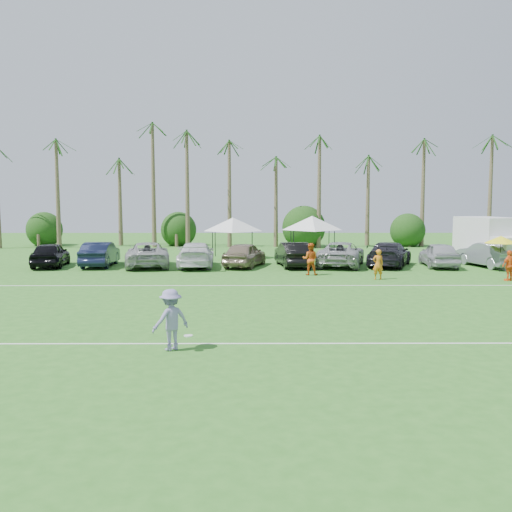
{
  "coord_description": "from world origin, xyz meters",
  "views": [
    {
      "loc": [
        1.23,
        -15.57,
        4.56
      ],
      "look_at": [
        1.37,
        13.65,
        1.6
      ],
      "focal_mm": 40.0,
      "sensor_mm": 36.0,
      "label": 1
    }
  ],
  "objects": [
    {
      "name": "parked_car_2",
      "position": [
        -5.84,
        22.37,
        0.83
      ],
      "size": [
        3.73,
        6.34,
        1.66
      ],
      "primitive_type": "imported",
      "rotation": [
        0.0,
        0.0,
        3.31
      ],
      "color": "#A3A3A3",
      "rests_on": "ground"
    },
    {
      "name": "parked_car_9",
      "position": [
        16.89,
        22.15,
        0.83
      ],
      "size": [
        2.85,
        5.29,
        1.66
      ],
      "primitive_type": "imported",
      "rotation": [
        0.0,
        0.0,
        3.37
      ],
      "color": "gray",
      "rests_on": "ground"
    },
    {
      "name": "sideline_player_b",
      "position": [
        4.63,
        18.16,
        0.96
      ],
      "size": [
        1.04,
        0.87,
        1.92
      ],
      "primitive_type": "imported",
      "rotation": [
        0.0,
        0.0,
        2.98
      ],
      "color": "#CC5016",
      "rests_on": "ground"
    },
    {
      "name": "palm_tree_4",
      "position": [
        -4.0,
        38.0,
        7.48
      ],
      "size": [
        2.4,
        2.4,
        8.9
      ],
      "color": "brown",
      "rests_on": "ground"
    },
    {
      "name": "palm_tree_10",
      "position": [
        23.0,
        38.0,
        9.21
      ],
      "size": [
        2.4,
        2.4,
        10.9
      ],
      "color": "brown",
      "rests_on": "ground"
    },
    {
      "name": "frisbee_player",
      "position": [
        -1.25,
        1.29,
        0.93
      ],
      "size": [
        1.37,
        1.28,
        1.86
      ],
      "rotation": [
        0.0,
        0.0,
        3.79
      ],
      "color": "#827BAF",
      "rests_on": "ground"
    },
    {
      "name": "parked_car_7",
      "position": [
        10.4,
        22.52,
        0.83
      ],
      "size": [
        4.34,
        6.16,
        1.66
      ],
      "primitive_type": "imported",
      "rotation": [
        0.0,
        0.0,
        2.75
      ],
      "color": "black",
      "rests_on": "ground"
    },
    {
      "name": "parked_car_3",
      "position": [
        -2.59,
        22.16,
        0.83
      ],
      "size": [
        2.61,
        5.82,
        1.66
      ],
      "primitive_type": "imported",
      "rotation": [
        0.0,
        0.0,
        3.19
      ],
      "color": "silver",
      "rests_on": "ground"
    },
    {
      "name": "palm_tree_0",
      "position": [
        -22.0,
        38.0,
        7.48
      ],
      "size": [
        2.4,
        2.4,
        8.9
      ],
      "color": "brown",
      "rests_on": "ground"
    },
    {
      "name": "parked_car_4",
      "position": [
        0.65,
        22.3,
        0.83
      ],
      "size": [
        3.24,
        5.21,
        1.66
      ],
      "primitive_type": "imported",
      "rotation": [
        0.0,
        0.0,
        2.86
      ],
      "color": "gray",
      "rests_on": "ground"
    },
    {
      "name": "bush_tree_1",
      "position": [
        -6.0,
        39.0,
        1.8
      ],
      "size": [
        4.0,
        4.0,
        4.0
      ],
      "color": "brown",
      "rests_on": "ground"
    },
    {
      "name": "parked_car_1",
      "position": [
        -9.09,
        22.61,
        0.83
      ],
      "size": [
        1.95,
        5.09,
        1.66
      ],
      "primitive_type": "imported",
      "rotation": [
        0.0,
        0.0,
        3.18
      ],
      "color": "#131932",
      "rests_on": "ground"
    },
    {
      "name": "market_umbrella",
      "position": [
        16.66,
        19.71,
        2.01
      ],
      "size": [
        2.01,
        2.01,
        2.24
      ],
      "color": "black",
      "rests_on": "ground"
    },
    {
      "name": "palm_tree_7",
      "position": [
        8.0,
        38.0,
        10.06
      ],
      "size": [
        2.4,
        2.4,
        11.9
      ],
      "color": "brown",
      "rests_on": "ground"
    },
    {
      "name": "canopy_tent_left",
      "position": [
        -0.31,
        27.69,
        3.11
      ],
      "size": [
        4.48,
        4.48,
        3.63
      ],
      "color": "black",
      "rests_on": "ground"
    },
    {
      "name": "palm_tree_6",
      "position": [
        4.0,
        38.0,
        9.21
      ],
      "size": [
        2.4,
        2.4,
        10.9
      ],
      "color": "brown",
      "rests_on": "ground"
    },
    {
      "name": "bush_tree_3",
      "position": [
        16.0,
        39.0,
        1.8
      ],
      "size": [
        4.0,
        4.0,
        4.0
      ],
      "color": "brown",
      "rests_on": "ground"
    },
    {
      "name": "palm_tree_9",
      "position": [
        18.0,
        38.0,
        8.35
      ],
      "size": [
        2.4,
        2.4,
        9.9
      ],
      "color": "brown",
      "rests_on": "ground"
    },
    {
      "name": "bush_tree_2",
      "position": [
        6.0,
        39.0,
        1.8
      ],
      "size": [
        4.0,
        4.0,
        4.0
      ],
      "color": "brown",
      "rests_on": "ground"
    },
    {
      "name": "box_truck",
      "position": [
        17.74,
        23.56,
        1.74
      ],
      "size": [
        3.49,
        6.63,
        3.25
      ],
      "rotation": [
        0.0,
        0.0,
        0.19
      ],
      "color": "silver",
      "rests_on": "ground"
    },
    {
      "name": "canopy_tent_right",
      "position": [
        5.73,
        27.94,
        3.22
      ],
      "size": [
        4.64,
        4.64,
        3.76
      ],
      "color": "black",
      "rests_on": "ground"
    },
    {
      "name": "parked_car_8",
      "position": [
        13.64,
        22.19,
        0.83
      ],
      "size": [
        2.33,
        5.0,
        1.66
      ],
      "primitive_type": "imported",
      "rotation": [
        0.0,
        0.0,
        3.06
      ],
      "color": "#ACADB3",
      "rests_on": "ground"
    },
    {
      "name": "palm_tree_5",
      "position": [
        0.0,
        38.0,
        8.35
      ],
      "size": [
        2.4,
        2.4,
        9.9
      ],
      "color": "brown",
      "rests_on": "ground"
    },
    {
      "name": "palm_tree_1",
      "position": [
        -17.0,
        38.0,
        8.35
      ],
      "size": [
        2.4,
        2.4,
        9.9
      ],
      "color": "brown",
      "rests_on": "ground"
    },
    {
      "name": "bush_tree_0",
      "position": [
        -19.0,
        39.0,
        1.8
      ],
      "size": [
        4.0,
        4.0,
        4.0
      ],
      "color": "brown",
      "rests_on": "ground"
    },
    {
      "name": "parked_car_5",
      "position": [
        3.9,
        22.35,
        0.83
      ],
      "size": [
        2.38,
        5.21,
        1.66
      ],
      "primitive_type": "imported",
      "rotation": [
        0.0,
        0.0,
        3.27
      ],
      "color": "black",
      "rests_on": "ground"
    },
    {
      "name": "parked_car_6",
      "position": [
        7.15,
        22.57,
        0.83
      ],
      "size": [
        4.18,
        6.46,
        1.66
      ],
      "primitive_type": "imported",
      "rotation": [
        0.0,
        0.0,
        2.88
      ],
      "color": "#989899",
      "rests_on": "ground"
    },
    {
      "name": "palm_tree_2",
      "position": [
        -12.0,
        38.0,
        9.21
      ],
      "size": [
        2.4,
        2.4,
        10.9
      ],
      "color": "brown",
      "rests_on": "ground"
    },
    {
      "name": "parked_car_0",
      "position": [
        -12.34,
        22.36,
        0.83
      ],
      "size": [
        2.6,
        5.08,
        1.66
      ],
      "primitive_type": "imported",
      "rotation": [
        0.0,
        0.0,
        3.28
      ],
      "color": "black",
      "rests_on": "ground"
    },
    {
      "name": "sideline_player_a",
      "position": [
        8.26,
        16.26,
        0.86
      ],
      "size": [
        0.66,
        0.47,
        1.71
      ],
      "primitive_type": "imported",
      "rotation": [
        0.0,
        0.0,
        3.24
      ],
      "color": "orange",
      "rests_on": "ground"
    },
    {
      "name": "ground",
      "position": [
        0.0,
        0.0,
        0.0
      ],
      "size": [
        120.0,
        120.0,
        0.0
      ],
      "primitive_type": "plane",
      "color": "#2E6B20",
      "rests_on": "ground"
    },
    {
      "name": "sideline_player_c",
      "position": [
        15.45,
        15.71,
        0.85
      ],
      "size": [
        1.08,
        0.76,
        1.7
      ],
      "primitive_type": "imported",
      "rotation": [
        0.0,
        0.0,
        3.53
      ],
      "color": "orange",
      "rests_on": "ground"
    },
    {
      "name": "field_lines",
      "position": [
        0.0,
        8.0,
        0.01
      ],
      "size": [
        80.0,
        12.1,
        0.01
      ],
      "color": "white",
      "rests_on": "ground"
    },
    {
      "name": "palm_tree_3",
      "position": [
        -8.0,
        38.0,
        10.06
      ],
      "size": [
        2.4,
        2.4,
        11.9
      ],
      "color": "brown",
      "rests_on": "ground"
    },
    {
      "name": "palm_tree_8",
      "position": [
        13.0,
        38.0,
        7.48
      ],
      "size": [
        2.4,
        2.4,
        8.9
      ],
      "color": "brown",
      "rests_on": "ground"
    }
  ]
}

